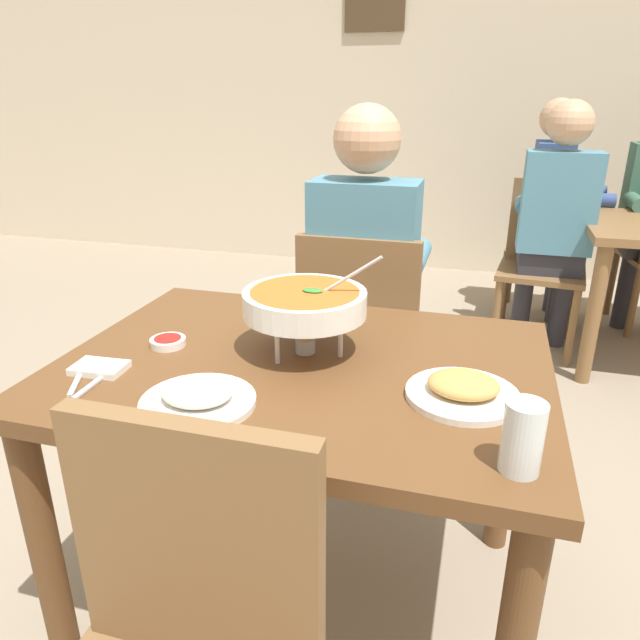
% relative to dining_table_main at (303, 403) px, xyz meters
% --- Properties ---
extents(ground_plane, '(16.00, 16.00, 0.00)m').
position_rel_dining_table_main_xyz_m(ground_plane, '(0.00, 0.00, -0.62)').
color(ground_plane, gray).
extents(cafe_rear_partition, '(10.00, 0.10, 3.00)m').
position_rel_dining_table_main_xyz_m(cafe_rear_partition, '(0.00, 3.50, 0.88)').
color(cafe_rear_partition, beige).
rests_on(cafe_rear_partition, ground_plane).
extents(dining_table_main, '(1.16, 0.84, 0.74)m').
position_rel_dining_table_main_xyz_m(dining_table_main, '(0.00, 0.00, 0.00)').
color(dining_table_main, brown).
rests_on(dining_table_main, ground_plane).
extents(chair_diner_main, '(0.44, 0.44, 0.90)m').
position_rel_dining_table_main_xyz_m(chair_diner_main, '(-0.00, 0.71, -0.11)').
color(chair_diner_main, brown).
rests_on(chair_diner_main, ground_plane).
extents(diner_main, '(0.40, 0.45, 1.31)m').
position_rel_dining_table_main_xyz_m(diner_main, '(0.00, 0.74, 0.13)').
color(diner_main, '#2D2D38').
rests_on(diner_main, ground_plane).
extents(curry_bowl, '(0.33, 0.30, 0.26)m').
position_rel_dining_table_main_xyz_m(curry_bowl, '(-0.01, 0.05, 0.24)').
color(curry_bowl, silver).
rests_on(curry_bowl, dining_table_main).
extents(rice_plate, '(0.24, 0.24, 0.06)m').
position_rel_dining_table_main_xyz_m(rice_plate, '(-0.15, -0.26, 0.14)').
color(rice_plate, white).
rests_on(rice_plate, dining_table_main).
extents(appetizer_plate, '(0.24, 0.24, 0.06)m').
position_rel_dining_table_main_xyz_m(appetizer_plate, '(0.38, -0.08, 0.14)').
color(appetizer_plate, white).
rests_on(appetizer_plate, dining_table_main).
extents(sauce_dish, '(0.09, 0.09, 0.02)m').
position_rel_dining_table_main_xyz_m(sauce_dish, '(-0.36, -0.01, 0.13)').
color(sauce_dish, white).
rests_on(sauce_dish, dining_table_main).
extents(napkin_folded, '(0.12, 0.09, 0.02)m').
position_rel_dining_table_main_xyz_m(napkin_folded, '(-0.44, -0.18, 0.12)').
color(napkin_folded, white).
rests_on(napkin_folded, dining_table_main).
extents(fork_utensil, '(0.08, 0.16, 0.01)m').
position_rel_dining_table_main_xyz_m(fork_utensil, '(-0.46, -0.23, 0.12)').
color(fork_utensil, silver).
rests_on(fork_utensil, dining_table_main).
extents(spoon_utensil, '(0.02, 0.17, 0.01)m').
position_rel_dining_table_main_xyz_m(spoon_utensil, '(-0.41, -0.23, 0.12)').
color(spoon_utensil, silver).
rests_on(spoon_utensil, dining_table_main).
extents(drink_glass, '(0.07, 0.07, 0.13)m').
position_rel_dining_table_main_xyz_m(drink_glass, '(0.49, -0.31, 0.17)').
color(drink_glass, silver).
rests_on(drink_glass, dining_table_main).
extents(chair_bg_left, '(0.49, 0.49, 0.90)m').
position_rel_dining_table_main_xyz_m(chair_bg_left, '(0.72, 2.11, -0.11)').
color(chair_bg_left, brown).
rests_on(chair_bg_left, ground_plane).
extents(chair_bg_middle, '(0.48, 0.48, 0.90)m').
position_rel_dining_table_main_xyz_m(chair_bg_middle, '(0.85, 2.54, -0.11)').
color(chair_bg_middle, brown).
rests_on(chair_bg_middle, ground_plane).
extents(patron_bg_left, '(0.40, 0.45, 1.31)m').
position_rel_dining_table_main_xyz_m(patron_bg_left, '(0.74, 1.99, 0.13)').
color(patron_bg_left, '#2D2D38').
rests_on(patron_bg_left, ground_plane).
extents(patron_bg_middle, '(0.45, 0.40, 1.31)m').
position_rel_dining_table_main_xyz_m(patron_bg_middle, '(0.78, 2.55, 0.13)').
color(patron_bg_middle, '#2D2D38').
rests_on(patron_bg_middle, ground_plane).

